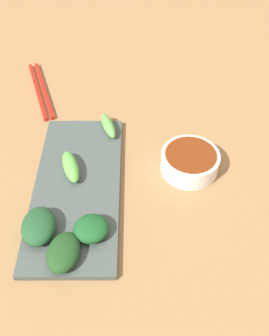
{
  "coord_description": "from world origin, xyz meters",
  "views": [
    {
      "loc": [
        -0.03,
        0.44,
        0.55
      ],
      "look_at": [
        -0.03,
        -0.01,
        0.05
      ],
      "focal_mm": 38.99,
      "sensor_mm": 36.0,
      "label": 1
    }
  ],
  "objects": [
    {
      "name": "tabletop",
      "position": [
        0.0,
        0.0,
        0.01
      ],
      "size": [
        2.1,
        2.1,
        0.02
      ],
      "primitive_type": "cube",
      "color": "#9A7147",
      "rests_on": "ground"
    },
    {
      "name": "sauce_bowl",
      "position": [
        -0.14,
        -0.04,
        0.04
      ],
      "size": [
        0.11,
        0.11,
        0.04
      ],
      "color": "white",
      "rests_on": "tabletop"
    },
    {
      "name": "serving_plate",
      "position": [
        0.07,
        0.01,
        0.03
      ],
      "size": [
        0.16,
        0.36,
        0.01
      ],
      "primitive_type": "cube",
      "color": "#454F4D",
      "rests_on": "tabletop"
    },
    {
      "name": "broccoli_leafy_0",
      "position": [
        0.12,
        0.11,
        0.05
      ],
      "size": [
        0.06,
        0.08,
        0.03
      ],
      "primitive_type": "ellipsoid",
      "rotation": [
        0.0,
        0.0,
        0.1
      ],
      "color": "#204D29",
      "rests_on": "serving_plate"
    },
    {
      "name": "broccoli_leafy_1",
      "position": [
        0.04,
        0.11,
        0.05
      ],
      "size": [
        0.07,
        0.07,
        0.03
      ],
      "primitive_type": "ellipsoid",
      "rotation": [
        0.0,
        0.0,
        0.25
      ],
      "color": "#195324",
      "rests_on": "serving_plate"
    },
    {
      "name": "broccoli_stalk_2",
      "position": [
        0.02,
        -0.14,
        0.04
      ],
      "size": [
        0.05,
        0.08,
        0.02
      ],
      "primitive_type": "ellipsoid",
      "rotation": [
        0.0,
        0.0,
        0.34
      ],
      "color": "#60A84A",
      "rests_on": "serving_plate"
    },
    {
      "name": "broccoli_stalk_3",
      "position": [
        0.08,
        -0.02,
        0.04
      ],
      "size": [
        0.05,
        0.09,
        0.02
      ],
      "primitive_type": "ellipsoid",
      "rotation": [
        0.0,
        0.0,
        0.33
      ],
      "color": "#60BC49",
      "rests_on": "serving_plate"
    },
    {
      "name": "broccoli_leafy_4",
      "position": [
        0.08,
        0.16,
        0.05
      ],
      "size": [
        0.06,
        0.08,
        0.03
      ],
      "primitive_type": "ellipsoid",
      "rotation": [
        0.0,
        0.0,
        -0.13
      ],
      "color": "#1E461D",
      "rests_on": "serving_plate"
    },
    {
      "name": "chopsticks",
      "position": [
        0.19,
        -0.29,
        0.02
      ],
      "size": [
        0.1,
        0.23,
        0.01
      ],
      "rotation": [
        0.0,
        0.0,
        0.34
      ],
      "color": "red",
      "rests_on": "tabletop"
    }
  ]
}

